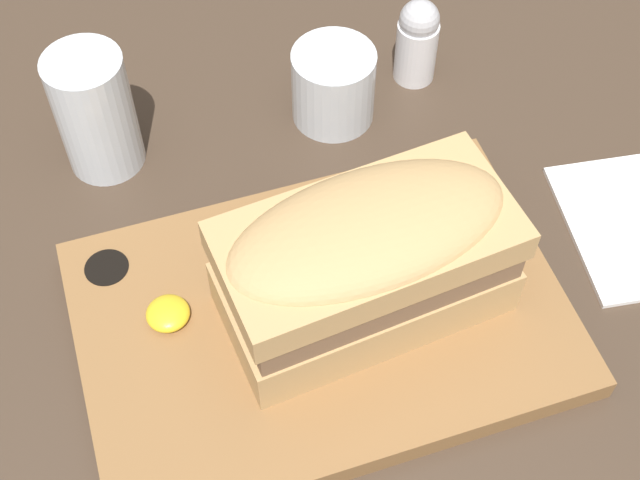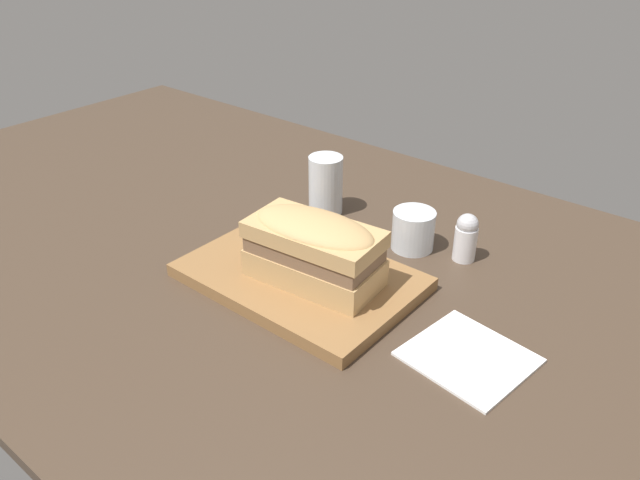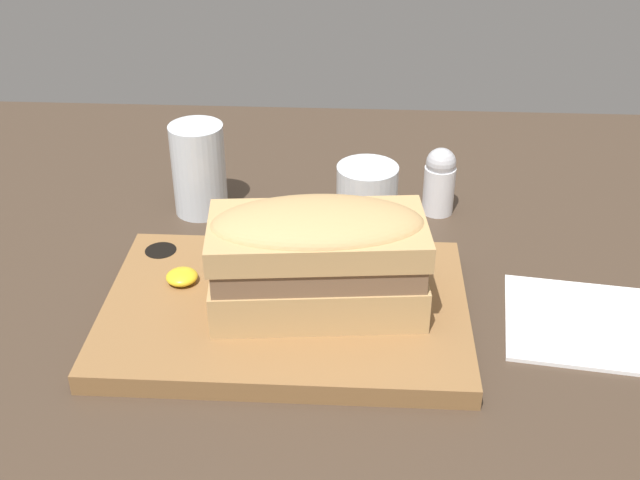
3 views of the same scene
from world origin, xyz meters
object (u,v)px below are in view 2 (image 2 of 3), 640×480
object	(u,v)px
wine_glass	(413,232)
napkin	(468,357)
serving_board	(300,276)
sandwich	(314,246)
salt_shaker	(466,237)
water_glass	(326,188)

from	to	relation	value
wine_glass	napkin	distance (cm)	27.53
serving_board	sandwich	size ratio (longest dim) A/B	1.68
salt_shaker	napkin	bearing A→B (deg)	-60.22
wine_glass	sandwich	bearing A→B (deg)	-102.66
serving_board	salt_shaker	xyz separation A→B (cm)	(15.53, 21.33, 3.00)
wine_glass	napkin	bearing A→B (deg)	-42.97
water_glass	salt_shaker	distance (cm)	27.03
water_glass	napkin	world-z (taller)	water_glass
water_glass	napkin	xyz separation A→B (cm)	(38.92, -19.65, -4.35)
sandwich	salt_shaker	size ratio (longest dim) A/B	2.52
wine_glass	napkin	xyz separation A→B (cm)	(20.05, -18.67, -2.66)
sandwich	salt_shaker	world-z (taller)	sandwich
sandwich	salt_shaker	bearing A→B (deg)	60.00
sandwich	napkin	distance (cm)	25.48
serving_board	sandwich	world-z (taller)	sandwich
serving_board	wine_glass	size ratio (longest dim) A/B	4.87
sandwich	wine_glass	distance (cm)	20.48
wine_glass	salt_shaker	xyz separation A→B (cm)	(8.12, 2.17, 1.12)
water_glass	napkin	size ratio (longest dim) A/B	0.67
serving_board	napkin	xyz separation A→B (cm)	(27.45, 0.49, -0.78)
sandwich	water_glass	distance (cm)	25.24
water_glass	wine_glass	world-z (taller)	water_glass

